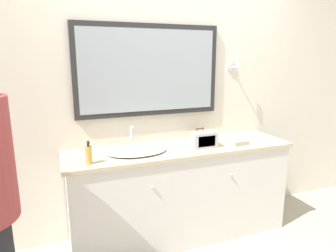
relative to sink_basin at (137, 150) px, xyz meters
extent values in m
plane|color=#B2A893|center=(0.41, -0.26, -0.89)|extent=(14.00, 14.00, 0.00)
cube|color=silver|center=(0.41, 0.33, 0.39)|extent=(8.00, 0.06, 2.55)
cube|color=#282828|center=(0.20, 0.28, 0.64)|extent=(1.34, 0.04, 0.81)
cube|color=#9EA8B2|center=(0.20, 0.26, 0.64)|extent=(1.25, 0.01, 0.72)
cylinder|color=silver|center=(1.07, 0.29, 0.66)|extent=(0.09, 0.01, 0.09)
cylinder|color=silver|center=(1.07, 0.24, 0.66)|extent=(0.02, 0.10, 0.02)
cylinder|color=white|center=(1.07, 0.19, 0.73)|extent=(0.02, 0.02, 0.14)
cube|color=silver|center=(0.41, 0.02, -0.47)|extent=(1.97, 0.52, 0.84)
cube|color=#C6B793|center=(0.41, 0.02, -0.03)|extent=(2.04, 0.55, 0.03)
sphere|color=silver|center=(0.05, -0.25, -0.23)|extent=(0.02, 0.02, 0.02)
sphere|color=silver|center=(0.77, -0.25, -0.23)|extent=(0.02, 0.02, 0.02)
ellipsoid|color=white|center=(0.00, -0.01, 0.00)|extent=(0.50, 0.32, 0.03)
cylinder|color=silver|center=(0.00, 0.18, 0.00)|extent=(0.06, 0.06, 0.03)
cylinder|color=silver|center=(0.00, 0.18, 0.09)|extent=(0.02, 0.02, 0.16)
cylinder|color=silver|center=(0.00, 0.14, 0.17)|extent=(0.02, 0.07, 0.02)
cylinder|color=white|center=(-0.08, 0.18, 0.01)|extent=(0.05, 0.02, 0.02)
cylinder|color=white|center=(0.08, 0.18, 0.01)|extent=(0.06, 0.02, 0.02)
cylinder|color=gold|center=(-0.40, -0.14, 0.05)|extent=(0.05, 0.05, 0.14)
cylinder|color=black|center=(-0.40, -0.14, 0.13)|extent=(0.02, 0.02, 0.04)
cube|color=black|center=(-0.40, -0.15, 0.15)|extent=(0.02, 0.03, 0.01)
cube|color=#BCBCC1|center=(0.59, -0.06, 0.05)|extent=(0.23, 0.12, 0.14)
cube|color=black|center=(0.59, -0.12, 0.05)|extent=(0.16, 0.01, 0.09)
cube|color=brown|center=(0.68, 0.19, 0.04)|extent=(0.08, 0.01, 0.11)
cube|color=beige|center=(0.68, 0.18, 0.04)|extent=(0.06, 0.00, 0.08)
cube|color=#B7A899|center=(0.93, -0.10, 0.00)|extent=(0.15, 0.11, 0.04)
cube|color=#ADADB2|center=(1.16, 0.09, -0.01)|extent=(0.19, 0.12, 0.01)
camera|label=1|loc=(-0.61, -2.32, 0.75)|focal=32.00mm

